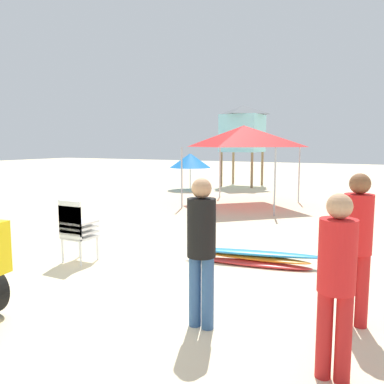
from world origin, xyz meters
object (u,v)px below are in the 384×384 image
Objects in this scene: lifeguard_near_center at (336,275)px; lifeguard_tower at (243,129)px; stacked_plastic_chairs at (75,226)px; surfboard_pile at (253,257)px; lifeguard_near_left at (201,243)px; popup_canopy at (244,136)px; beach_umbrella_left at (190,160)px; lifeguard_far_right at (357,239)px.

lifeguard_near_center is 16.49m from lifeguard_tower.
stacked_plastic_chairs is 0.28× the size of lifeguard_tower.
surfboard_pile is 1.47× the size of lifeguard_near_center.
lifeguard_near_left is at bearing -84.46° from surfboard_pile.
popup_canopy is 5.07m from beach_umbrella_left.
lifeguard_near_left is 0.97× the size of lifeguard_far_right.
lifeguard_near_left is 1.52m from lifeguard_near_center.
lifeguard_near_center is at bearing -57.18° from beach_umbrella_left.
lifeguard_near_center is (1.48, -0.37, -0.03)m from lifeguard_near_left.
lifeguard_far_right is 9.11m from popup_canopy.
lifeguard_near_left reaches higher than lifeguard_near_center.
lifeguard_tower is at bearing 98.42° from stacked_plastic_chairs.
beach_umbrella_left is at bearing 123.44° from surfboard_pile.
lifeguard_far_right reaches higher than lifeguard_near_left.
lifeguard_near_center reaches higher than beach_umbrella_left.
beach_umbrella_left is (-3.76, 3.26, -1.00)m from popup_canopy.
surfboard_pile is 0.62× the size of lifeguard_tower.
stacked_plastic_chairs is at bearing 160.92° from lifeguard_near_center.
lifeguard_tower is at bearing 113.35° from lifeguard_near_center.
surfboard_pile is 2.68m from lifeguard_near_left.
stacked_plastic_chairs is 7.77m from popup_canopy.
popup_canopy is (-4.25, 9.15, 1.37)m from lifeguard_near_center.
lifeguard_near_center is at bearing -14.19° from lifeguard_near_left.
beach_umbrella_left is at bearing -119.75° from lifeguard_tower.
lifeguard_near_center is at bearing -92.34° from lifeguard_far_right.
lifeguard_near_left is at bearing -72.48° from popup_canopy.
lifeguard_far_right reaches higher than beach_umbrella_left.
lifeguard_tower is at bearing 115.33° from lifeguard_far_right.
stacked_plastic_chairs reaches higher than surfboard_pile.
lifeguard_far_right is (4.55, -0.34, 0.36)m from stacked_plastic_chairs.
lifeguard_tower reaches higher than lifeguard_far_right.
stacked_plastic_chairs is 11.42m from beach_umbrella_left.
surfboard_pile is at bearing 120.71° from lifeguard_near_center.
lifeguard_near_left is 1.75m from lifeguard_far_right.
popup_canopy is 1.67× the size of beach_umbrella_left.
stacked_plastic_chairs is 0.60× the size of beach_umbrella_left.
popup_canopy is at bearing 118.45° from lifeguard_far_right.
lifeguard_near_center is (1.72, -2.90, 0.83)m from surfboard_pile.
surfboard_pile is 7.09m from popup_canopy.
surfboard_pile is 2.60m from lifeguard_far_right.
stacked_plastic_chairs is 0.45× the size of surfboard_pile.
surfboard_pile is 3.47m from lifeguard_near_center.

